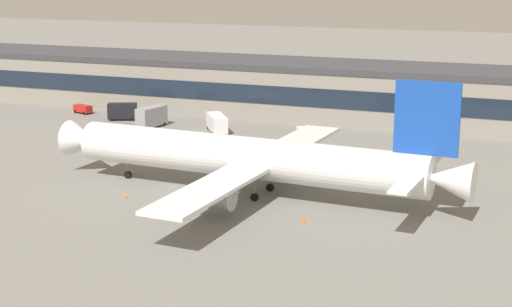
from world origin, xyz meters
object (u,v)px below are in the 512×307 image
at_px(follow_me_car, 83,108).
at_px(traffic_cone_0, 126,196).
at_px(stair_truck, 123,111).
at_px(airliner, 251,158).
at_px(baggage_tug, 303,132).
at_px(catering_truck, 151,116).
at_px(crew_van, 423,132).
at_px(fuel_truck, 217,122).
at_px(traffic_cone_1, 304,220).

height_order(follow_me_car, traffic_cone_0, follow_me_car).
bearing_deg(stair_truck, airliner, -41.89).
bearing_deg(stair_truck, baggage_tug, -3.55).
bearing_deg(catering_truck, stair_truck, 153.23).
height_order(airliner, stair_truck, airliner).
relative_size(baggage_tug, crew_van, 0.73).
bearing_deg(follow_me_car, traffic_cone_0, -51.20).
relative_size(stair_truck, traffic_cone_0, 9.46).
height_order(stair_truck, catering_truck, catering_truck).
bearing_deg(baggage_tug, stair_truck, 176.45).
relative_size(fuel_truck, stair_truck, 1.31).
xyz_separation_m(airliner, follow_me_car, (-57.88, 44.22, -4.23)).
bearing_deg(crew_van, traffic_cone_0, -121.21).
height_order(airliner, baggage_tug, airliner).
xyz_separation_m(crew_van, catering_truck, (-52.80, -8.45, 0.83)).
bearing_deg(traffic_cone_1, crew_van, 84.01).
height_order(fuel_truck, stair_truck, stair_truck).
bearing_deg(baggage_tug, follow_me_car, 173.73).
bearing_deg(stair_truck, follow_me_car, 164.95).
height_order(fuel_truck, follow_me_car, fuel_truck).
distance_m(airliner, traffic_cone_0, 18.40).
xyz_separation_m(airliner, fuel_truck, (-22.32, 37.31, -3.44)).
height_order(fuel_truck, traffic_cone_1, fuel_truck).
height_order(fuel_truck, traffic_cone_0, fuel_truck).
xyz_separation_m(airliner, crew_van, (16.51, 44.66, -3.86)).
bearing_deg(stair_truck, traffic_cone_0, -58.65).
distance_m(fuel_truck, baggage_tug, 17.41).
distance_m(traffic_cone_0, traffic_cone_1, 26.48).
relative_size(follow_me_car, stair_truck, 0.74).
height_order(fuel_truck, baggage_tug, fuel_truck).
bearing_deg(crew_van, catering_truck, -170.91).
bearing_deg(fuel_truck, crew_van, 10.72).
relative_size(baggage_tug, catering_truck, 0.55).
xyz_separation_m(baggage_tug, traffic_cone_0, (-10.66, -46.76, -0.74)).
bearing_deg(catering_truck, fuel_truck, 4.50).
relative_size(airliner, follow_me_car, 13.09).
xyz_separation_m(fuel_truck, catering_truck, (-13.97, -1.10, 0.41)).
relative_size(baggage_tug, stair_truck, 0.64).
bearing_deg(airliner, fuel_truck, 120.89).
xyz_separation_m(airliner, traffic_cone_0, (-15.61, -8.36, -4.98)).
bearing_deg(crew_van, baggage_tug, -163.74).
distance_m(stair_truck, traffic_cone_1, 75.58).
bearing_deg(crew_van, fuel_truck, -169.28).
bearing_deg(catering_truck, traffic_cone_0, -65.11).
bearing_deg(traffic_cone_1, catering_truck, 136.02).
xyz_separation_m(airliner, catering_truck, (-36.29, 36.21, -3.03)).
distance_m(fuel_truck, stair_truck, 23.59).
relative_size(crew_van, traffic_cone_1, 7.92).
bearing_deg(crew_van, airliner, -110.28).
distance_m(follow_me_car, traffic_cone_1, 87.09).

